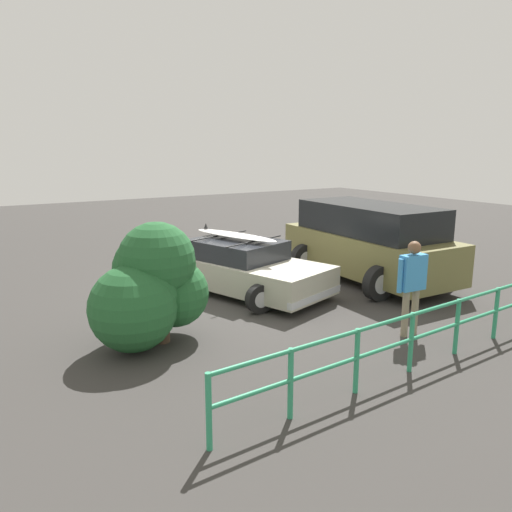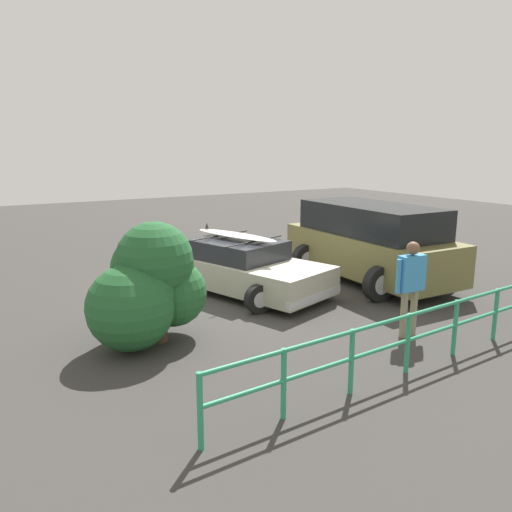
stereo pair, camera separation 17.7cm
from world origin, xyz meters
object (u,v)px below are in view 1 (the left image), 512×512
object	(u,v)px
person_bystander	(412,280)
bush_near_left	(152,283)
suv_car	(368,242)
sedan_car	(241,267)

from	to	relation	value
person_bystander	bush_near_left	bearing A→B (deg)	-28.01
suv_car	person_bystander	xyz separation A→B (m)	(1.99, 3.13, 0.04)
sedan_car	person_bystander	bearing A→B (deg)	106.54
suv_car	sedan_car	bearing A→B (deg)	-14.06
person_bystander	bush_near_left	world-z (taller)	bush_near_left
sedan_car	suv_car	xyz separation A→B (m)	(-3.16, 0.79, 0.40)
suv_car	person_bystander	distance (m)	3.71
sedan_car	bush_near_left	xyz separation A→B (m)	(2.77, 1.83, 0.46)
person_bystander	sedan_car	bearing A→B (deg)	-73.46
sedan_car	person_bystander	world-z (taller)	person_bystander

